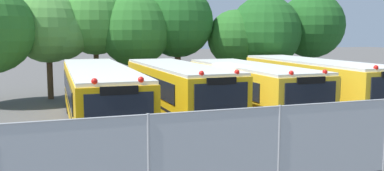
% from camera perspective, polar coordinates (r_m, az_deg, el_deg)
% --- Properties ---
extents(ground_plane, '(160.00, 160.00, 0.00)m').
position_cam_1_polar(ground_plane, '(18.90, 2.94, -4.69)').
color(ground_plane, '#514F4C').
extents(school_bus_0, '(2.52, 11.47, 2.66)m').
position_cam_1_polar(school_bus_0, '(17.34, -12.60, -1.23)').
color(school_bus_0, '#EAA80C').
rests_on(school_bus_0, ground_plane).
extents(school_bus_1, '(2.66, 9.44, 2.65)m').
position_cam_1_polar(school_bus_1, '(18.21, -1.99, -0.69)').
color(school_bus_1, yellow).
rests_on(school_bus_1, ground_plane).
extents(school_bus_2, '(2.66, 9.38, 2.59)m').
position_cam_1_polar(school_bus_2, '(19.14, 7.92, -0.46)').
color(school_bus_2, yellow).
rests_on(school_bus_2, ground_plane).
extents(school_bus_3, '(2.64, 10.37, 2.72)m').
position_cam_1_polar(school_bus_3, '(21.07, 16.19, 0.19)').
color(school_bus_3, yellow).
rests_on(school_bus_3, ground_plane).
extents(tree_1, '(4.42, 4.10, 6.25)m').
position_cam_1_polar(tree_1, '(25.85, -18.49, 7.28)').
color(tree_1, '#4C3823').
rests_on(tree_1, ground_plane).
extents(tree_2, '(4.15, 4.15, 6.70)m').
position_cam_1_polar(tree_2, '(26.35, -13.30, 8.70)').
color(tree_2, '#4C3823').
rests_on(tree_2, ground_plane).
extents(tree_3, '(4.42, 4.42, 6.27)m').
position_cam_1_polar(tree_3, '(26.07, -7.69, 7.78)').
color(tree_3, '#4C3823').
rests_on(tree_3, ground_plane).
extents(tree_4, '(4.83, 4.60, 6.92)m').
position_cam_1_polar(tree_4, '(27.08, -2.53, 8.90)').
color(tree_4, '#4C3823').
rests_on(tree_4, ground_plane).
extents(tree_5, '(3.69, 3.69, 5.42)m').
position_cam_1_polar(tree_5, '(27.75, 5.82, 6.47)').
color(tree_5, '#4C3823').
rests_on(tree_5, ground_plane).
extents(tree_6, '(4.79, 4.79, 6.33)m').
position_cam_1_polar(tree_6, '(28.07, 9.66, 7.10)').
color(tree_6, '#4C3823').
rests_on(tree_6, ground_plane).
extents(tree_7, '(4.46, 4.46, 6.64)m').
position_cam_1_polar(tree_7, '(30.01, 16.07, 7.96)').
color(tree_7, '#4C3823').
rests_on(tree_7, ground_plane).
extents(chainlink_fence, '(17.04, 0.07, 2.08)m').
position_cam_1_polar(chainlink_fence, '(11.90, 18.86, -6.85)').
color(chainlink_fence, '#9EA0A3').
rests_on(chainlink_fence, ground_plane).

